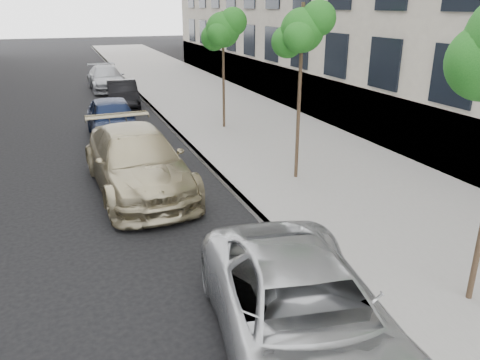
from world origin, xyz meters
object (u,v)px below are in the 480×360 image
tree_far (224,30)px  sedan_rear (106,78)px  suv (137,161)px  minivan (303,315)px  tree_mid (303,31)px  sedan_black (123,94)px  sedan_blue (113,119)px

tree_far → sedan_rear: size_ratio=0.95×
suv → minivan: bearing=-84.7°
tree_mid → sedan_black: (-3.33, 12.59, -3.56)m
tree_mid → sedan_rear: (-3.54, 18.30, -3.52)m
minivan → sedan_blue: (-1.13, 13.35, 0.05)m
minivan → suv: bearing=107.9°
sedan_black → sedan_rear: bearing=95.7°
tree_far → minivan: 13.92m
suv → sedan_blue: 5.78m
suv → sedan_rear: suv is taller
tree_mid → sedan_rear: size_ratio=0.99×
tree_mid → tree_far: 6.51m
minivan → sedan_blue: sedan_blue is taller
tree_mid → tree_far: (0.00, 6.50, -0.26)m
minivan → suv: suv is taller
suv → sedan_rear: bearing=83.9°
tree_far → suv: tree_far is taller
sedan_black → sedan_rear: sedan_rear is taller
tree_mid → suv: bearing=167.8°
minivan → suv: (-1.13, 7.57, 0.12)m
tree_mid → sedan_rear: tree_mid is taller
sedan_black → sedan_rear: (-0.21, 5.71, 0.05)m
suv → sedan_black: (1.13, 11.63, -0.17)m
suv → sedan_black: size_ratio=1.43×
tree_far → sedan_black: 7.69m
minivan → sedan_blue: bearing=104.3°
suv → sedan_blue: bearing=86.9°
tree_mid → suv: 5.68m
tree_far → sedan_blue: size_ratio=1.02×
sedan_blue → sedan_rear: 11.60m
minivan → sedan_black: size_ratio=1.29×
sedan_black → minivan: bearing=-86.4°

